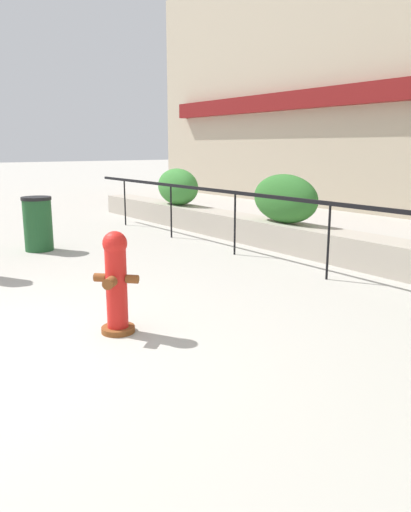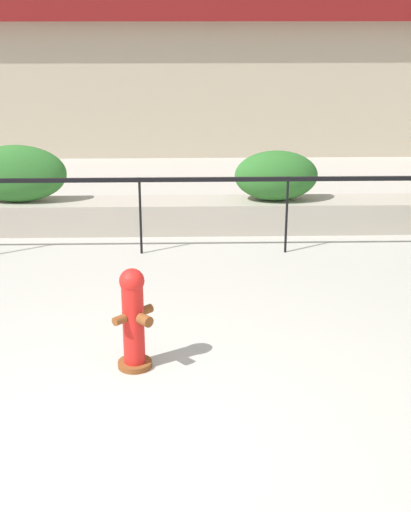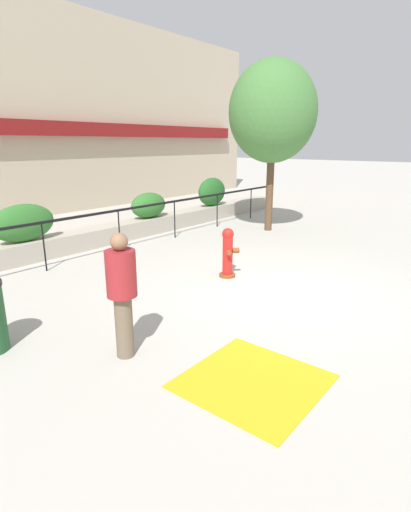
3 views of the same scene
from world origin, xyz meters
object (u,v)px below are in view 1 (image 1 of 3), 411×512
at_px(hedge_bush_1, 285,199).
at_px(trash_bin, 38,224).
at_px(fire_hydrant, 116,282).
at_px(hedge_bush_0, 178,187).

height_order(hedge_bush_1, trash_bin, hedge_bush_1).
bearing_deg(hedge_bush_1, fire_hydrant, -64.64).
xyz_separation_m(hedge_bush_1, trash_bin, (-2.58, -3.84, -0.45)).
relative_size(hedge_bush_0, trash_bin, 1.46).
bearing_deg(hedge_bush_0, hedge_bush_1, 0.00).
height_order(hedge_bush_0, hedge_bush_1, hedge_bush_1).
xyz_separation_m(hedge_bush_1, fire_hydrant, (2.16, -4.55, -0.41)).
xyz_separation_m(hedge_bush_0, trash_bin, (1.13, -3.84, -0.44)).
bearing_deg(hedge_bush_1, hedge_bush_0, 180.00).
bearing_deg(hedge_bush_0, fire_hydrant, -37.82).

